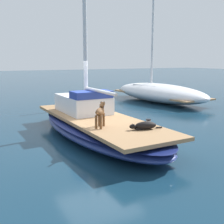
# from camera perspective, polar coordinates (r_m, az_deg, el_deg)

# --- Properties ---
(ground_plane) EXTENTS (120.00, 120.00, 0.00)m
(ground_plane) POSITION_cam_1_polar(r_m,az_deg,el_deg) (9.48, -2.88, -5.03)
(ground_plane) COLOR #143347
(sailboat_main) EXTENTS (2.66, 7.28, 0.66)m
(sailboat_main) POSITION_cam_1_polar(r_m,az_deg,el_deg) (9.39, -2.90, -3.06)
(sailboat_main) COLOR navy
(sailboat_main) RESTS_ON ground
(mast_main) EXTENTS (0.14, 2.27, 7.37)m
(mast_main) POSITION_cam_1_polar(r_m,az_deg,el_deg) (9.91, -5.18, 18.82)
(mast_main) COLOR silver
(mast_main) RESTS_ON sailboat_main
(cabin_house) EXTENTS (1.44, 2.25, 0.84)m
(cabin_house) POSITION_cam_1_polar(r_m,az_deg,el_deg) (10.26, -5.74, 1.87)
(cabin_house) COLOR silver
(cabin_house) RESTS_ON sailboat_main
(dog_brown) EXTENTS (0.66, 0.78, 0.70)m
(dog_brown) POSITION_cam_1_polar(r_m,az_deg,el_deg) (7.93, -2.38, -0.09)
(dog_brown) COLOR brown
(dog_brown) RESTS_ON sailboat_main
(dog_black) EXTENTS (0.94, 0.40, 0.22)m
(dog_black) POSITION_cam_1_polar(r_m,az_deg,el_deg) (7.77, 6.57, -2.74)
(dog_black) COLOR black
(dog_black) RESTS_ON sailboat_main
(deck_winch) EXTENTS (0.16, 0.16, 0.21)m
(deck_winch) POSITION_cam_1_polar(r_m,az_deg,el_deg) (8.15, 7.38, -2.20)
(deck_winch) COLOR #B7B7BC
(deck_winch) RESTS_ON sailboat_main
(moored_boat_starboard_side) EXTENTS (3.22, 7.54, 7.01)m
(moored_boat_starboard_side) POSITION_cam_1_polar(r_m,az_deg,el_deg) (17.51, 9.48, 3.95)
(moored_boat_starboard_side) COLOR white
(moored_boat_starboard_side) RESTS_ON ground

